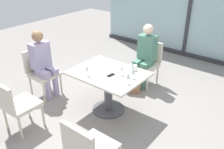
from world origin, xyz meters
The scene contains 17 objects.
ground_plane centered at (0.00, 0.00, 0.00)m, with size 12.00×12.00×0.00m, color gray.
window_wall_backdrop centered at (0.00, 3.20, 1.21)m, with size 4.98×0.10×2.70m.
dining_table_main centered at (0.00, 0.00, 0.54)m, with size 1.17×0.89×0.73m.
chair_near_window centered at (0.00, 1.26, 0.50)m, with size 0.46×0.51×0.87m.
chair_side_end centered at (-1.36, -0.33, 0.50)m, with size 0.50×0.46×0.87m.
chair_front_left centered at (-0.73, -1.26, 0.50)m, with size 0.46×0.50×0.87m.
chair_front_right centered at (0.73, -1.26, 0.50)m, with size 0.46×0.50×0.87m.
person_near_window centered at (0.00, 1.15, 0.70)m, with size 0.34×0.39×1.26m.
person_side_end centered at (-1.25, -0.33, 0.70)m, with size 0.39×0.34×1.26m.
wine_glass_0 centered at (0.31, 0.23, 0.86)m, with size 0.07×0.07×0.18m.
wine_glass_1 centered at (0.42, 0.07, 0.86)m, with size 0.07×0.07×0.18m.
wine_glass_2 centered at (-0.19, -0.29, 0.86)m, with size 0.07×0.07×0.18m.
wine_glass_3 centered at (0.46, -0.11, 0.86)m, with size 0.07×0.07×0.18m.
wine_glass_4 centered at (0.22, 0.06, 0.86)m, with size 0.07×0.07×0.18m.
coffee_cup centered at (0.29, 0.33, 0.78)m, with size 0.08×0.08×0.09m, color white.
cell_phone_on_table centered at (0.10, -0.06, 0.73)m, with size 0.07×0.14×0.01m, color black.
handbag_0 centered at (-0.02, 0.77, 0.14)m, with size 0.30×0.16×0.28m, color #A3704C.
Camera 1 is at (2.20, -2.70, 2.47)m, focal length 38.70 mm.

